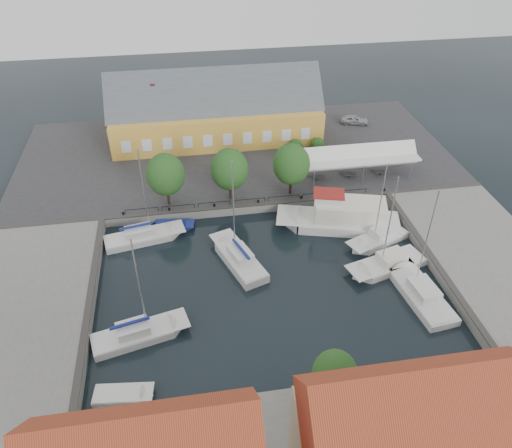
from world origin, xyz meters
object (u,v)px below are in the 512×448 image
at_px(trawler, 343,219).
at_px(west_boat_a, 143,238).
at_px(center_sailboat, 239,260).
at_px(east_boat_a, 378,240).
at_px(launch_nw, 174,227).
at_px(car_silver, 355,120).
at_px(warehouse, 211,113).
at_px(east_boat_b, 388,265).
at_px(west_boat_d, 138,335).
at_px(tent_canopy, 360,157).
at_px(launch_sw, 123,396).
at_px(car_red, 225,172).
at_px(east_boat_c, 420,294).

relative_size(trawler, west_boat_a, 1.23).
bearing_deg(center_sailboat, east_boat_a, 3.87).
height_order(east_boat_a, launch_nw, east_boat_a).
height_order(car_silver, west_boat_a, west_boat_a).
relative_size(center_sailboat, west_boat_a, 1.05).
distance_m(warehouse, west_boat_a, 23.58).
xyz_separation_m(east_boat_b, west_boat_d, (-24.01, -5.16, 0.01)).
relative_size(tent_canopy, east_boat_b, 1.25).
xyz_separation_m(warehouse, center_sailboat, (0.20, -26.54, -4.06)).
bearing_deg(trawler, warehouse, 118.76).
bearing_deg(launch_sw, launch_nw, 78.05).
height_order(car_silver, east_boat_a, east_boat_a).
xyz_separation_m(center_sailboat, east_boat_b, (14.38, -3.02, -0.10)).
bearing_deg(west_boat_d, warehouse, 74.81).
relative_size(center_sailboat, launch_sw, 2.53).
distance_m(car_red, east_boat_c, 27.21).
height_order(car_silver, car_red, car_red).
distance_m(tent_canopy, west_boat_d, 33.53).
height_order(east_boat_c, west_boat_a, east_boat_c).
height_order(warehouse, west_boat_a, west_boat_a).
height_order(east_boat_c, launch_nw, east_boat_c).
xyz_separation_m(car_silver, west_boat_d, (-30.40, -35.28, -1.40)).
relative_size(east_boat_c, launch_nw, 2.60).
bearing_deg(east_boat_b, car_silver, 78.04).
relative_size(trawler, east_boat_c, 1.19).
bearing_deg(west_boat_a, car_red, 44.62).
xyz_separation_m(east_boat_c, west_boat_a, (-25.35, 12.60, 0.01)).
bearing_deg(trawler, launch_sw, -141.35).
height_order(car_red, west_boat_d, west_boat_d).
xyz_separation_m(car_silver, launch_sw, (-31.43, -40.96, -1.58)).
relative_size(warehouse, car_silver, 7.29).
bearing_deg(east_boat_b, west_boat_d, -167.86).
bearing_deg(west_boat_d, west_boat_a, 89.58).
bearing_deg(tent_canopy, east_boat_a, -97.16).
distance_m(trawler, launch_sw, 29.05).
relative_size(car_red, launch_sw, 0.91).
relative_size(car_silver, west_boat_a, 0.35).
bearing_deg(east_boat_a, west_boat_a, 170.08).
distance_m(tent_canopy, west_boat_a, 27.18).
height_order(car_silver, launch_sw, car_silver).
relative_size(warehouse, launch_nw, 6.39).
xyz_separation_m(warehouse, launch_sw, (-10.46, -40.39, -4.34)).
height_order(launch_sw, launch_nw, launch_sw).
bearing_deg(trawler, west_boat_a, 177.31).
xyz_separation_m(warehouse, west_boat_a, (-9.33, -21.25, -4.16)).
bearing_deg(launch_nw, east_boat_a, -15.86).
height_order(warehouse, car_silver, warehouse).
bearing_deg(east_boat_c, west_boat_d, -178.03).
bearing_deg(east_boat_b, car_red, 128.00).
xyz_separation_m(center_sailboat, west_boat_d, (-9.63, -8.18, -0.09)).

